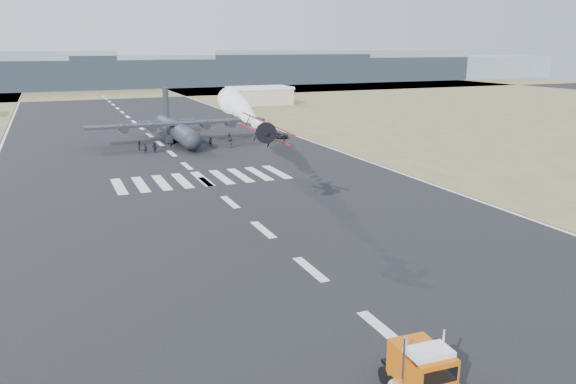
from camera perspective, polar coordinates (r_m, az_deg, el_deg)
ground at (r=40.87m, az=9.69°, el=-13.67°), size 500.00×500.00×0.00m
scrub_far at (r=261.48m, az=-18.82°, el=9.66°), size 500.00×80.00×0.00m
runway_markings at (r=94.18m, az=-10.25°, el=2.62°), size 60.00×260.00×0.01m
ridge_seg_d at (r=290.97m, az=-19.42°, el=11.32°), size 150.00×50.00×13.00m
ridge_seg_e at (r=302.43m, az=-6.81°, el=12.32°), size 150.00×50.00×15.00m
ridge_seg_f at (r=326.67m, az=4.47°, el=12.71°), size 150.00×50.00×17.00m
ridge_seg_g at (r=361.23m, az=13.87°, el=12.21°), size 150.00×50.00×13.00m
hangar_right at (r=192.41m, az=-2.89°, el=9.79°), size 20.50×12.50×5.90m
semi_truck at (r=33.13m, az=13.92°, el=-17.81°), size 2.89×7.72×3.44m
aerobatic_biplane at (r=60.14m, az=-2.22°, el=6.23°), size 5.74×5.68×3.82m
smoke_trail at (r=86.82m, az=-5.50°, el=8.93°), size 7.92×32.83×3.88m
transport_aircraft at (r=118.12m, az=-11.25°, el=6.32°), size 36.14×29.82×10.48m
support_vehicle at (r=120.64m, az=-1.06°, el=5.77°), size 5.04×3.53×1.28m
crew_a at (r=111.29m, az=-11.83°, el=4.81°), size 0.78×0.76×1.65m
crew_b at (r=112.20m, az=-7.88°, el=5.10°), size 0.99×1.03×1.82m
crew_c at (r=110.16m, az=-5.83°, el=5.01°), size 0.88×1.33×1.89m
crew_d at (r=118.11m, az=-5.98°, el=5.60°), size 1.09×0.89×1.66m
crew_e at (r=117.63m, az=-5.99°, el=5.56°), size 0.94×0.88×1.65m
crew_f at (r=107.27m, az=-13.38°, el=4.41°), size 1.49×1.67×1.83m
crew_g at (r=106.94m, az=-14.32°, el=4.34°), size 0.73×0.62×1.89m
crew_h at (r=110.25m, az=-14.83°, el=4.57°), size 0.59×0.90×1.78m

